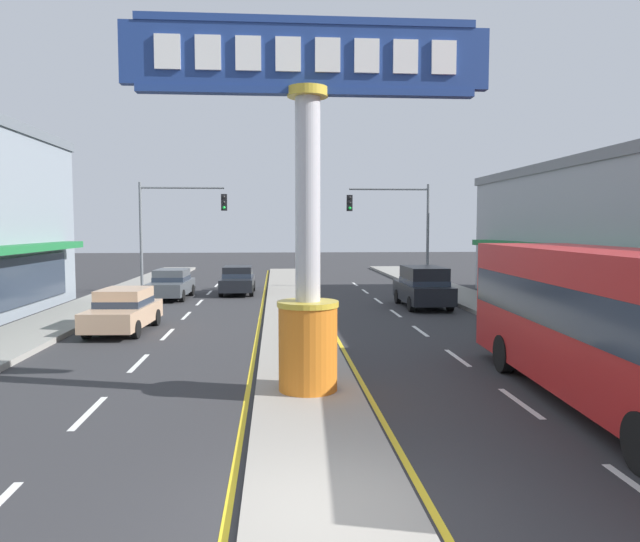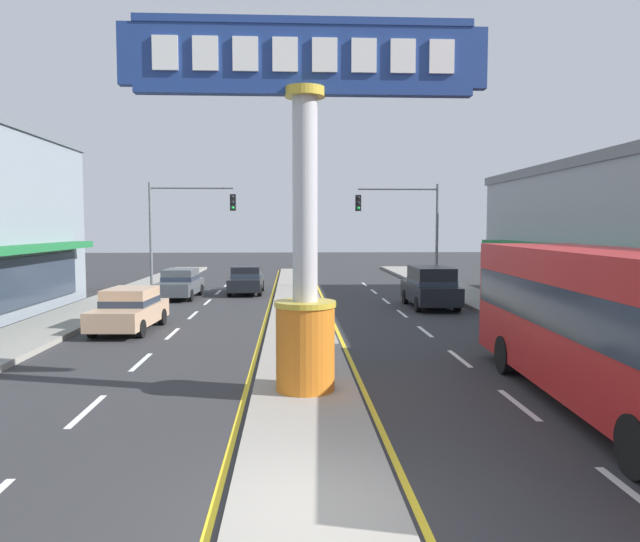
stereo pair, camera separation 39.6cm
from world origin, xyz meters
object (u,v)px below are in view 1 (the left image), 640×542
(sedan_near_left_lane, at_px, (238,280))
(sedan_far_left_oncoming, at_px, (171,284))
(suv_near_right_lane, at_px, (423,286))
(street_bench, at_px, (605,336))
(sedan_mid_left_lane, at_px, (124,310))
(bus_far_right_lane, at_px, (621,321))
(traffic_light_right_side, at_px, (398,218))
(traffic_light_left_side, at_px, (173,218))
(district_sign, at_px, (308,202))

(sedan_near_left_lane, relative_size, sedan_far_left_oncoming, 0.99)
(suv_near_right_lane, bearing_deg, street_bench, -77.08)
(sedan_near_left_lane, bearing_deg, sedan_mid_left_lane, -105.53)
(bus_far_right_lane, bearing_deg, sedan_mid_left_lane, 139.73)
(bus_far_right_lane, bearing_deg, sedan_far_left_oncoming, 121.23)
(traffic_light_right_side, bearing_deg, traffic_light_left_side, -178.20)
(suv_near_right_lane, distance_m, sedan_far_left_oncoming, 12.96)
(district_sign, distance_m, bus_far_right_lane, 6.79)
(street_bench, bearing_deg, bus_far_right_lane, -117.17)
(street_bench, bearing_deg, suv_near_right_lane, 102.92)
(district_sign, relative_size, sedan_far_left_oncoming, 1.83)
(traffic_light_left_side, distance_m, street_bench, 23.54)
(district_sign, height_order, traffic_light_left_side, district_sign)
(suv_near_right_lane, bearing_deg, sedan_near_left_lane, 144.59)
(sedan_mid_left_lane, relative_size, street_bench, 2.74)
(sedan_far_left_oncoming, bearing_deg, suv_near_right_lane, -19.35)
(district_sign, distance_m, sedan_near_left_lane, 20.98)
(district_sign, xyz_separation_m, traffic_light_right_side, (6.40, 21.34, -0.03))
(traffic_light_left_side, xyz_separation_m, suv_near_right_lane, (12.51, -6.78, -3.26))
(traffic_light_left_side, relative_size, street_bench, 3.87)
(traffic_light_left_side, height_order, bus_far_right_lane, traffic_light_left_side)
(sedan_mid_left_lane, bearing_deg, sedan_far_left_oncoming, 90.01)
(traffic_light_left_side, relative_size, sedan_far_left_oncoming, 1.42)
(sedan_near_left_lane, xyz_separation_m, street_bench, (11.44, -17.32, -0.14))
(traffic_light_right_side, height_order, suv_near_right_lane, traffic_light_right_side)
(suv_near_right_lane, height_order, sedan_far_left_oncoming, suv_near_right_lane)
(suv_near_right_lane, height_order, sedan_near_left_lane, suv_near_right_lane)
(traffic_light_left_side, relative_size, traffic_light_right_side, 1.00)
(street_bench, bearing_deg, sedan_far_left_oncoming, 134.00)
(suv_near_right_lane, bearing_deg, district_sign, -113.36)
(district_sign, relative_size, bus_far_right_lane, 0.71)
(traffic_light_left_side, xyz_separation_m, sedan_near_left_lane, (3.59, -0.44, -3.46))
(traffic_light_right_side, relative_size, sedan_near_left_lane, 1.44)
(street_bench, bearing_deg, traffic_light_right_side, 97.01)
(bus_far_right_lane, relative_size, street_bench, 7.07)
(traffic_light_right_side, relative_size, suv_near_right_lane, 1.35)
(district_sign, height_order, sedan_mid_left_lane, district_sign)
(traffic_light_right_side, distance_m, sedan_far_left_oncoming, 13.30)
(sedan_far_left_oncoming, distance_m, street_bench, 21.22)
(traffic_light_right_side, height_order, sedan_far_left_oncoming, traffic_light_right_side)
(sedan_near_left_lane, bearing_deg, traffic_light_left_side, 173.06)
(district_sign, xyz_separation_m, sedan_far_left_oncoming, (-6.11, 18.44, -3.49))
(traffic_light_right_side, bearing_deg, sedan_near_left_lane, -174.80)
(traffic_light_left_side, height_order, street_bench, traffic_light_left_side)
(suv_near_right_lane, relative_size, sedan_mid_left_lane, 1.05)
(street_bench, bearing_deg, sedan_near_left_lane, 123.46)
(bus_far_right_lane, height_order, street_bench, bus_far_right_lane)
(sedan_near_left_lane, height_order, sedan_far_left_oncoming, same)
(sedan_mid_left_lane, distance_m, street_bench, 15.72)
(district_sign, distance_m, suv_near_right_lane, 15.76)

